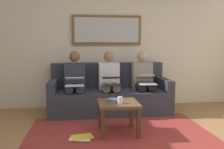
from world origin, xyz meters
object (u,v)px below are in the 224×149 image
object	(u,v)px
laptop_white	(75,82)
person_left	(143,79)
person_right	(75,80)
magazine_stack	(82,138)
person_middle	(110,80)
couch	(109,95)
laptop_black	(111,81)
framed_mirror	(107,30)
cup	(120,100)
laptop_silver	(146,80)
bowl	(112,100)
coffee_table	(118,107)

from	to	relation	value
laptop_white	person_left	bearing A→B (deg)	-169.10
person_left	person_right	bearing A→B (deg)	0.00
magazine_stack	person_middle	bearing A→B (deg)	-112.02
couch	person_middle	distance (m)	0.31
laptop_black	framed_mirror	bearing A→B (deg)	-90.00
framed_mirror	magazine_stack	xyz separation A→B (m)	(0.53, 1.78, -1.53)
couch	laptop_black	bearing A→B (deg)	90.00
framed_mirror	cup	size ratio (longest dim) A/B	15.37
framed_mirror	cup	bearing A→B (deg)	89.99
laptop_white	person_middle	bearing A→B (deg)	-158.93
couch	magazine_stack	distance (m)	1.52
laptop_white	laptop_black	bearing A→B (deg)	179.96
person_left	laptop_silver	size ratio (longest dim) A/B	3.01
laptop_white	bowl	bearing A→B (deg)	120.67
laptop_black	laptop_silver	bearing A→B (deg)	-178.50
person_middle	bowl	bearing A→B (deg)	84.75
bowl	laptop_white	xyz separation A→B (m)	(0.53, -0.90, 0.15)
couch	cup	distance (m)	1.30
bowl	cup	bearing A→B (deg)	145.28
framed_mirror	laptop_silver	xyz separation A→B (m)	(-0.64, 0.69, -0.92)
bowl	laptop_silver	size ratio (longest dim) A/B	0.38
person_left	laptop_white	world-z (taller)	person_left
laptop_silver	laptop_white	bearing A→B (deg)	0.73
person_right	laptop_white	size ratio (longest dim) A/B	3.42
couch	laptop_black	distance (m)	0.45
person_left	laptop_silver	xyz separation A→B (m)	(0.00, 0.23, 0.02)
couch	person_middle	xyz separation A→B (m)	(0.00, 0.07, 0.30)
laptop_silver	coffee_table	bearing A→B (deg)	54.51
person_right	coffee_table	bearing A→B (deg)	118.54
framed_mirror	laptop_black	bearing A→B (deg)	90.00
couch	person_left	distance (m)	0.71
bowl	person_middle	distance (m)	1.16
person_right	laptop_white	distance (m)	0.25
coffee_table	laptop_black	bearing A→B (deg)	-90.96
couch	laptop_silver	bearing A→B (deg)	154.97
person_middle	person_right	size ratio (longest dim) A/B	1.00
person_left	laptop_silver	bearing A→B (deg)	90.00
laptop_white	magazine_stack	distance (m)	1.24
framed_mirror	person_left	xyz separation A→B (m)	(-0.64, 0.46, -0.94)
cup	magazine_stack	xyz separation A→B (m)	(0.53, 0.10, -0.48)
framed_mirror	laptop_black	xyz separation A→B (m)	(0.00, 0.70, -0.93)
bowl	person_middle	xyz separation A→B (m)	(-0.11, -1.15, 0.13)
laptop_silver	magazine_stack	xyz separation A→B (m)	(1.17, 1.09, -0.61)
bowl	coffee_table	bearing A→B (deg)	179.34
person_middle	magazine_stack	xyz separation A→B (m)	(0.53, 1.32, -0.59)
cup	laptop_black	size ratio (longest dim) A/B	0.27
couch	coffee_table	distance (m)	1.22
person_middle	person_right	xyz separation A→B (m)	(0.64, 0.00, 0.00)
framed_mirror	person_right	world-z (taller)	framed_mirror
laptop_black	magazine_stack	size ratio (longest dim) A/B	0.97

